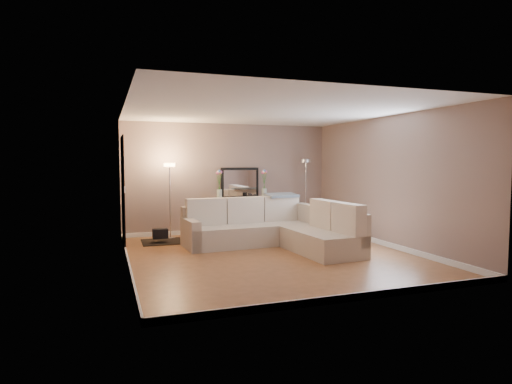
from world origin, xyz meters
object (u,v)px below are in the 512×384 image
object	(u,v)px
floor_lamp_lit	(170,186)
floor_lamp_unlit	(306,180)
sectional_sofa	(275,229)
console_table	(239,214)

from	to	relation	value
floor_lamp_lit	floor_lamp_unlit	xyz separation A→B (m)	(3.34, 0.08, 0.07)
sectional_sofa	floor_lamp_lit	bearing A→B (deg)	139.96
sectional_sofa	floor_lamp_lit	world-z (taller)	floor_lamp_lit
console_table	floor_lamp_unlit	xyz separation A→B (m)	(1.69, -0.13, 0.78)
console_table	sectional_sofa	bearing A→B (deg)	-83.35
sectional_sofa	floor_lamp_lit	xyz separation A→B (m)	(-1.85, 1.56, 0.82)
sectional_sofa	console_table	world-z (taller)	sectional_sofa
sectional_sofa	console_table	size ratio (longest dim) A/B	2.15
sectional_sofa	console_table	bearing A→B (deg)	96.65
console_table	floor_lamp_lit	bearing A→B (deg)	-172.64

